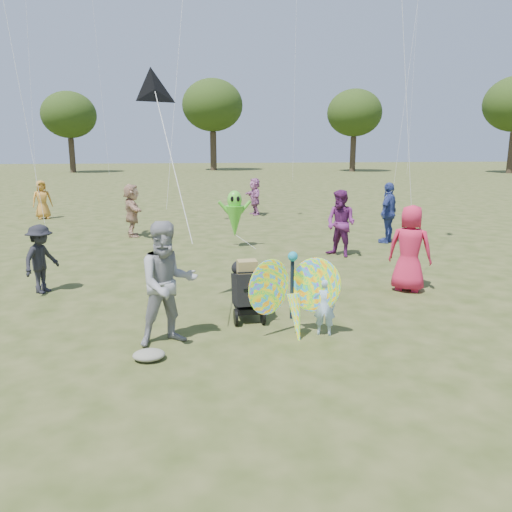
# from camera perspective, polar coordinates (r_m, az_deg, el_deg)

# --- Properties ---
(ground) EXTENTS (160.00, 160.00, 0.00)m
(ground) POSITION_cam_1_polar(r_m,az_deg,el_deg) (8.06, 2.93, -9.95)
(ground) COLOR #51592B
(ground) RESTS_ON ground
(child_girl) EXTENTS (0.42, 0.34, 0.99)m
(child_girl) POSITION_cam_1_polar(r_m,az_deg,el_deg) (8.31, 7.82, -5.72)
(child_girl) COLOR #A1C4E4
(child_girl) RESTS_ON ground
(adult_man) EXTENTS (1.13, 1.00, 1.96)m
(adult_man) POSITION_cam_1_polar(r_m,az_deg,el_deg) (7.87, -10.05, -3.12)
(adult_man) COLOR gray
(adult_man) RESTS_ON ground
(grey_bag) EXTENTS (0.47, 0.39, 0.15)m
(grey_bag) POSITION_cam_1_polar(r_m,az_deg,el_deg) (7.61, -12.14, -11.00)
(grey_bag) COLOR gray
(grey_bag) RESTS_ON ground
(crowd_a) EXTENTS (1.08, 1.00, 1.86)m
(crowd_a) POSITION_cam_1_polar(r_m,az_deg,el_deg) (11.10, 17.18, 0.83)
(crowd_a) COLOR #C82043
(crowd_a) RESTS_ON ground
(crowd_b) EXTENTS (0.89, 1.09, 1.46)m
(crowd_b) POSITION_cam_1_polar(r_m,az_deg,el_deg) (11.44, -23.35, -0.32)
(crowd_b) COLOR black
(crowd_b) RESTS_ON ground
(crowd_c) EXTENTS (1.11, 1.15, 1.93)m
(crowd_c) POSITION_cam_1_polar(r_m,az_deg,el_deg) (16.51, 14.89, 4.80)
(crowd_c) COLOR #32428B
(crowd_c) RESTS_ON ground
(crowd_d) EXTENTS (0.80, 1.73, 1.79)m
(crowd_d) POSITION_cam_1_polar(r_m,az_deg,el_deg) (17.60, -13.99, 5.09)
(crowd_d) COLOR tan
(crowd_d) RESTS_ON ground
(crowd_e) EXTENTS (1.12, 1.15, 1.87)m
(crowd_e) POSITION_cam_1_polar(r_m,az_deg,el_deg) (14.14, 9.67, 3.68)
(crowd_e) COLOR #652162
(crowd_e) RESTS_ON ground
(crowd_g) EXTENTS (0.93, 0.77, 1.62)m
(crowd_g) POSITION_cam_1_polar(r_m,az_deg,el_deg) (23.06, -23.25, 5.93)
(crowd_g) COLOR #C9862F
(crowd_g) RESTS_ON ground
(crowd_j) EXTENTS (0.74, 1.59, 1.64)m
(crowd_j) POSITION_cam_1_polar(r_m,az_deg,el_deg) (22.44, -0.14, 6.82)
(crowd_j) COLOR #A96199
(crowd_j) RESTS_ON ground
(jogging_stroller) EXTENTS (0.54, 1.07, 1.09)m
(jogging_stroller) POSITION_cam_1_polar(r_m,az_deg,el_deg) (9.02, -1.08, -3.32)
(jogging_stroller) COLOR black
(jogging_stroller) RESTS_ON ground
(butterfly_kite) EXTENTS (1.74, 0.75, 1.63)m
(butterfly_kite) POSITION_cam_1_polar(r_m,az_deg,el_deg) (8.12, 4.32, -4.59)
(butterfly_kite) COLOR red
(butterfly_kite) RESTS_ON ground
(delta_kite_rig) EXTENTS (1.01, 1.75, 2.84)m
(delta_kite_rig) POSITION_cam_1_polar(r_m,az_deg,el_deg) (9.16, -11.49, 17.99)
(delta_kite_rig) COLOR black
(delta_kite_rig) RESTS_ON ground
(alien_kite) EXTENTS (1.12, 0.69, 1.74)m
(alien_kite) POSITION_cam_1_polar(r_m,az_deg,el_deg) (15.24, -2.45, 4.62)
(alien_kite) COLOR #53CC30
(alien_kite) RESTS_ON ground
(tree_line) EXTENTS (91.78, 33.60, 10.79)m
(tree_line) POSITION_cam_1_polar(r_m,az_deg,el_deg) (52.67, -2.47, 16.72)
(tree_line) COLOR #3A2D21
(tree_line) RESTS_ON ground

